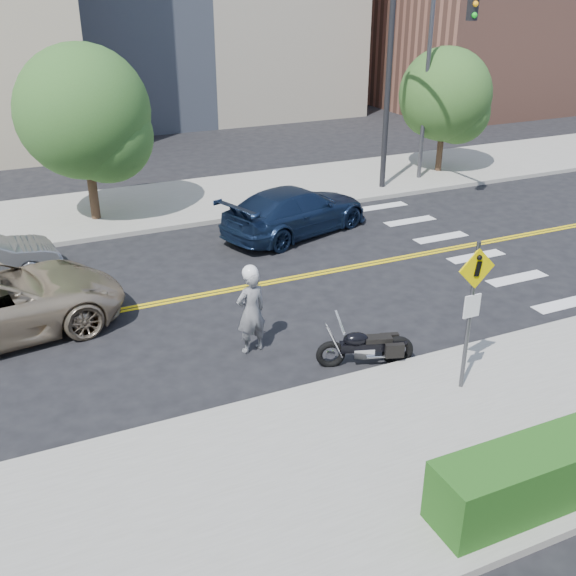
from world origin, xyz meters
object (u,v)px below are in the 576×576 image
(motorcycle, at_px, (366,339))
(parked_car_blue, at_px, (296,211))
(motorcyclist, at_px, (251,309))
(pedestrian_sign, at_px, (472,303))

(motorcycle, distance_m, parked_car_blue, 8.00)
(motorcyclist, height_order, motorcycle, motorcyclist)
(pedestrian_sign, bearing_deg, motorcycle, 123.82)
(motorcyclist, xyz_separation_m, parked_car_blue, (3.96, 6.25, -0.26))
(motorcyclist, relative_size, parked_car_blue, 0.40)
(pedestrian_sign, height_order, parked_car_blue, pedestrian_sign)
(motorcyclist, relative_size, motorcycle, 1.02)
(parked_car_blue, bearing_deg, motorcyclist, 129.21)
(pedestrian_sign, xyz_separation_m, parked_car_blue, (0.87, 9.45, -1.22))
(pedestrian_sign, distance_m, motorcycle, 2.47)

